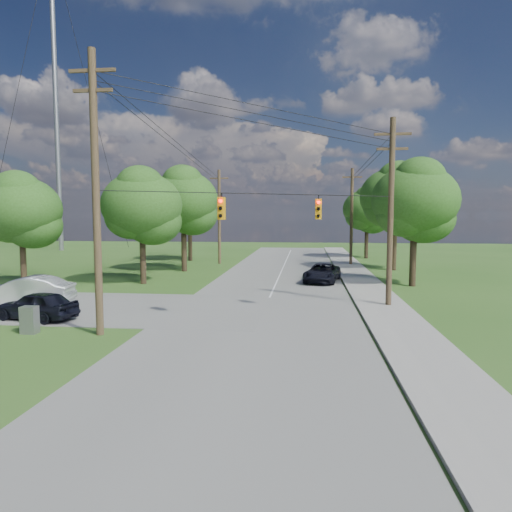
# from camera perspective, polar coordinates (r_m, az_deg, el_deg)

# --- Properties ---
(ground) EXTENTS (140.00, 140.00, 0.00)m
(ground) POSITION_cam_1_polar(r_m,az_deg,el_deg) (19.29, -6.74, -10.41)
(ground) COLOR #2F571D
(ground) RESTS_ON ground
(main_road) EXTENTS (10.00, 100.00, 0.03)m
(main_road) POSITION_cam_1_polar(r_m,az_deg,el_deg) (23.77, 0.75, -7.38)
(main_road) COLOR gray
(main_road) RESTS_ON ground
(sidewalk_east) EXTENTS (2.60, 100.00, 0.12)m
(sidewalk_east) POSITION_cam_1_polar(r_m,az_deg,el_deg) (24.08, 16.97, -7.33)
(sidewalk_east) COLOR #99958F
(sidewalk_east) RESTS_ON ground
(pole_sw) EXTENTS (2.00, 0.32, 12.00)m
(pole_sw) POSITION_cam_1_polar(r_m,az_deg,el_deg) (20.54, -19.39, 7.83)
(pole_sw) COLOR brown
(pole_sw) RESTS_ON ground
(pole_ne) EXTENTS (2.00, 0.32, 10.50)m
(pole_ne) POSITION_cam_1_polar(r_m,az_deg,el_deg) (26.53, 16.49, 5.57)
(pole_ne) COLOR brown
(pole_ne) RESTS_ON ground
(pole_north_e) EXTENTS (2.00, 0.32, 10.00)m
(pole_north_e) POSITION_cam_1_polar(r_m,az_deg,el_deg) (48.33, 11.86, 4.94)
(pole_north_e) COLOR brown
(pole_north_e) RESTS_ON ground
(pole_north_w) EXTENTS (2.00, 0.32, 10.00)m
(pole_north_w) POSITION_cam_1_polar(r_m,az_deg,el_deg) (48.99, -4.61, 5.03)
(pole_north_w) COLOR brown
(pole_north_w) RESTS_ON ground
(power_lines) EXTENTS (13.93, 29.62, 4.93)m
(power_lines) POSITION_cam_1_polar(r_m,az_deg,el_deg) (30.05, 1.03, 12.74)
(power_lines) COLOR black
(power_lines) RESTS_ON ground
(traffic_signals) EXTENTS (4.91, 3.27, 1.05)m
(traffic_signals) POSITION_cam_1_polar(r_m,az_deg,el_deg) (22.60, 2.03, 5.97)
(traffic_signals) COLOR orange
(traffic_signals) RESTS_ON ground
(radio_mast) EXTENTS (0.70, 0.70, 45.00)m
(radio_mast) POSITION_cam_1_polar(r_m,az_deg,el_deg) (75.66, -23.77, 17.90)
(radio_mast) COLOR gray
(radio_mast) RESTS_ON ground
(tree_w_near) EXTENTS (6.00, 6.00, 8.40)m
(tree_w_near) POSITION_cam_1_polar(r_m,az_deg,el_deg) (35.30, -14.08, 6.18)
(tree_w_near) COLOR #3D2C1E
(tree_w_near) RESTS_ON ground
(tree_w_mid) EXTENTS (6.40, 6.40, 9.22)m
(tree_w_mid) POSITION_cam_1_polar(r_m,az_deg,el_deg) (42.64, -9.07, 6.93)
(tree_w_mid) COLOR #3D2C1E
(tree_w_mid) RESTS_ON ground
(tree_w_far) EXTENTS (6.00, 6.00, 8.73)m
(tree_w_far) POSITION_cam_1_polar(r_m,az_deg,el_deg) (52.80, -8.29, 6.21)
(tree_w_far) COLOR #3D2C1E
(tree_w_far) RESTS_ON ground
(tree_e_near) EXTENTS (6.20, 6.20, 8.81)m
(tree_e_near) POSITION_cam_1_polar(r_m,az_deg,el_deg) (35.00, 19.23, 6.60)
(tree_e_near) COLOR #3D2C1E
(tree_e_near) RESTS_ON ground
(tree_e_mid) EXTENTS (6.60, 6.60, 9.64)m
(tree_e_mid) POSITION_cam_1_polar(r_m,az_deg,el_deg) (44.91, 17.01, 7.09)
(tree_e_mid) COLOR #3D2C1E
(tree_e_mid) RESTS_ON ground
(tree_e_far) EXTENTS (5.80, 5.80, 8.32)m
(tree_e_far) POSITION_cam_1_polar(r_m,az_deg,el_deg) (56.58, 13.72, 5.70)
(tree_e_far) COLOR #3D2C1E
(tree_e_far) RESTS_ON ground
(tree_cross_n) EXTENTS (5.60, 5.60, 7.91)m
(tree_cross_n) POSITION_cam_1_polar(r_m,az_deg,el_deg) (36.69, -27.31, 5.21)
(tree_cross_n) COLOR #3D2C1E
(tree_cross_n) RESTS_ON ground
(car_cross_dark) EXTENTS (4.40, 2.50, 1.41)m
(car_cross_dark) POSITION_cam_1_polar(r_m,az_deg,el_deg) (25.00, -25.70, -5.58)
(car_cross_dark) COLOR black
(car_cross_dark) RESTS_ON cross_road
(car_cross_silver) EXTENTS (5.33, 2.46, 1.69)m
(car_cross_silver) POSITION_cam_1_polar(r_m,az_deg,el_deg) (28.91, -26.84, -3.96)
(car_cross_silver) COLOR silver
(car_cross_silver) RESTS_ON cross_road
(car_main_north) EXTENTS (3.28, 5.41, 1.40)m
(car_main_north) POSITION_cam_1_polar(r_m,az_deg,el_deg) (35.60, 8.27, -2.11)
(car_main_north) COLOR black
(car_main_north) RESTS_ON main_road
(control_cabinet) EXTENTS (0.67, 0.49, 1.20)m
(control_cabinet) POSITION_cam_1_polar(r_m,az_deg,el_deg) (22.38, -26.46, -7.17)
(control_cabinet) COLOR gray
(control_cabinet) RESTS_ON ground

